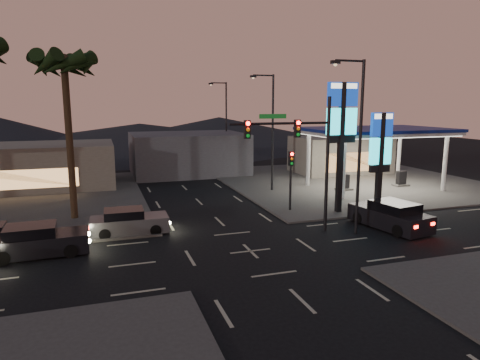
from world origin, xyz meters
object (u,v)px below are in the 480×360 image
object	(u,v)px
pylon_sign_short	(381,147)
suv_station	(390,216)
car_lane_b_front	(128,222)
gas_station	(376,132)
car_lane_a_front	(37,241)
pylon_sign_tall	(342,121)
traffic_signal_mast	(301,146)

from	to	relation	value
pylon_sign_short	suv_station	size ratio (longest dim) A/B	1.30
pylon_sign_short	car_lane_b_front	distance (m)	17.28
gas_station	suv_station	bearing A→B (deg)	-120.76
gas_station	car_lane_b_front	size ratio (longest dim) A/B	2.63
gas_station	car_lane_a_front	bearing A→B (deg)	-160.85
car_lane_b_front	suv_station	size ratio (longest dim) A/B	0.86
suv_station	car_lane_a_front	bearing A→B (deg)	175.49
pylon_sign_tall	pylon_sign_short	xyz separation A→B (m)	(2.50, -1.00, -1.74)
traffic_signal_mast	car_lane_b_front	bearing A→B (deg)	161.58
car_lane_a_front	car_lane_b_front	xyz separation A→B (m)	(4.64, 2.36, -0.05)
gas_station	car_lane_b_front	bearing A→B (deg)	-162.62
car_lane_a_front	suv_station	world-z (taller)	suv_station
traffic_signal_mast	pylon_sign_short	bearing A→B (deg)	19.13
pylon_sign_tall	car_lane_a_front	xyz separation A→B (m)	(-18.95, -2.68, -5.65)
pylon_sign_tall	car_lane_b_front	xyz separation A→B (m)	(-14.31, -0.33, -5.70)
car_lane_a_front	car_lane_b_front	size ratio (longest dim) A/B	1.07
gas_station	traffic_signal_mast	distance (m)	15.82
gas_station	suv_station	size ratio (longest dim) A/B	2.26
car_lane_b_front	gas_station	bearing A→B (deg)	17.38
gas_station	pylon_sign_tall	distance (m)	10.01
traffic_signal_mast	suv_station	world-z (taller)	traffic_signal_mast
traffic_signal_mast	car_lane_b_front	size ratio (longest dim) A/B	1.73
pylon_sign_tall	pylon_sign_short	bearing A→B (deg)	-21.80
pylon_sign_short	traffic_signal_mast	distance (m)	7.69
car_lane_a_front	car_lane_b_front	world-z (taller)	car_lane_a_front
car_lane_b_front	suv_station	xyz separation A→B (m)	(15.40, -3.94, 0.10)
car_lane_b_front	suv_station	world-z (taller)	suv_station
pylon_sign_short	car_lane_a_front	distance (m)	21.87
pylon_sign_tall	suv_station	distance (m)	7.12
pylon_sign_short	car_lane_b_front	xyz separation A→B (m)	(-16.81, 0.67, -3.96)
gas_station	traffic_signal_mast	xyz separation A→B (m)	(-12.24, -10.01, 0.15)
traffic_signal_mast	car_lane_b_front	distance (m)	11.06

